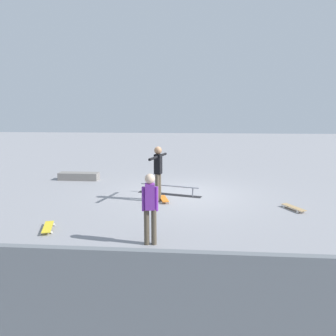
{
  "coord_description": "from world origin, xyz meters",
  "views": [
    {
      "loc": [
        -0.41,
        10.66,
        2.82
      ],
      "look_at": [
        0.42,
        0.48,
        1.0
      ],
      "focal_mm": 34.87,
      "sensor_mm": 36.0,
      "label": 1
    }
  ],
  "objects": [
    {
      "name": "skate_ledge",
      "position": [
        4.29,
        -2.06,
        0.15
      ],
      "size": [
        1.62,
        0.49,
        0.3
      ],
      "primitive_type": "cube",
      "rotation": [
        0.0,
        0.0,
        -0.01
      ],
      "color": "gray",
      "rests_on": "ground_plane"
    },
    {
      "name": "skateboard_main",
      "position": [
        0.53,
        0.79,
        0.07
      ],
      "size": [
        0.41,
        0.82,
        0.09
      ],
      "rotation": [
        0.0,
        0.0,
        1.83
      ],
      "color": "orange",
      "rests_on": "ground_plane"
    },
    {
      "name": "grind_rail",
      "position": [
        0.42,
        -0.02,
        0.14
      ],
      "size": [
        2.21,
        0.83,
        0.33
      ],
      "rotation": [
        0.0,
        0.0,
        -0.27
      ],
      "color": "black",
      "rests_on": "ground_plane"
    },
    {
      "name": "skater_main",
      "position": [
        0.71,
        0.81,
        1.0
      ],
      "size": [
        0.42,
        1.36,
        1.72
      ],
      "rotation": [
        0.0,
        0.0,
        1.32
      ],
      "color": "brown",
      "rests_on": "ground_plane"
    },
    {
      "name": "bystander_purple_shirt",
      "position": [
        0.5,
        4.16,
        0.87
      ],
      "size": [
        0.35,
        0.21,
        1.53
      ],
      "rotation": [
        0.0,
        0.0,
        0.11
      ],
      "color": "brown",
      "rests_on": "ground_plane"
    },
    {
      "name": "ground_plane",
      "position": [
        0.0,
        0.0,
        0.0
      ],
      "size": [
        60.0,
        60.0,
        0.0
      ],
      "primitive_type": "plane",
      "color": "gray"
    },
    {
      "name": "loose_skateboard_yellow",
      "position": [
        3.05,
        3.53,
        0.07
      ],
      "size": [
        0.44,
        0.82,
        0.09
      ],
      "rotation": [
        0.0,
        0.0,
        5.03
      ],
      "color": "yellow",
      "rests_on": "ground_plane"
    },
    {
      "name": "loose_skateboard_natural",
      "position": [
        -3.26,
        1.43,
        0.07
      ],
      "size": [
        0.54,
        0.8,
        0.09
      ],
      "rotation": [
        0.0,
        0.0,
        2.04
      ],
      "color": "tan",
      "rests_on": "ground_plane"
    }
  ]
}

